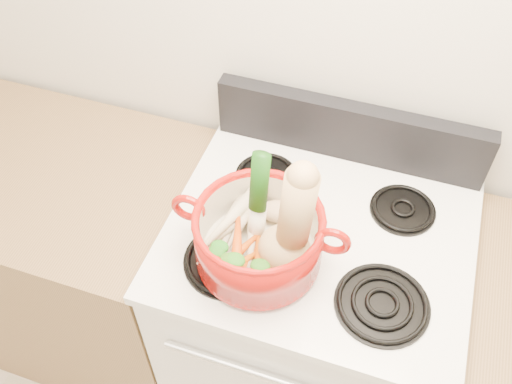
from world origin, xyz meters
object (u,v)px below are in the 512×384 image
(dutch_oven, at_px, (259,238))
(squash, at_px, (286,222))
(stove_body, at_px, (307,324))
(leek, at_px, (257,202))

(dutch_oven, height_order, squash, squash)
(stove_body, distance_m, squash, 0.71)
(leek, bearing_deg, stove_body, 38.57)
(stove_body, height_order, leek, leek)
(dutch_oven, height_order, leek, leek)
(leek, bearing_deg, squash, -28.48)
(squash, bearing_deg, leek, 153.17)
(stove_body, distance_m, dutch_oven, 0.61)
(stove_body, relative_size, squash, 2.96)
(stove_body, height_order, squash, squash)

